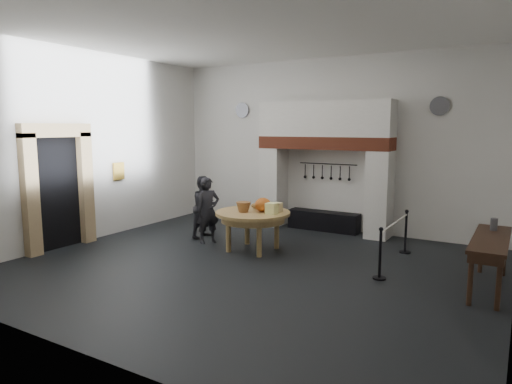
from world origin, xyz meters
The scene contains 31 objects.
floor centered at (0.00, 0.00, 0.00)m, with size 9.00×8.00×0.02m, color black.
ceiling centered at (0.00, 0.00, 4.50)m, with size 9.00×8.00×0.02m, color silver.
wall_back centered at (0.00, 4.00, 2.25)m, with size 9.00×0.02×4.50m, color silver.
wall_front centered at (0.00, -4.00, 2.25)m, with size 9.00×0.02×4.50m, color silver.
wall_left centered at (-4.50, 0.00, 2.25)m, with size 0.02×8.00×4.50m, color silver.
chimney_pier_left centered at (-1.48, 3.65, 1.07)m, with size 0.55×0.70×2.15m, color silver.
chimney_pier_right centered at (1.48, 3.65, 1.07)m, with size 0.55×0.70×2.15m, color silver.
hearth_brick_band centered at (0.00, 3.65, 2.31)m, with size 3.50×0.72×0.32m, color #9E442B.
chimney_hood centered at (0.00, 3.65, 2.92)m, with size 3.50×0.70×0.90m, color silver.
iron_range centered at (0.00, 3.72, 0.25)m, with size 1.90×0.45×0.50m, color black.
utensil_rail centered at (0.00, 3.92, 1.75)m, with size 0.02×0.02×1.60m, color black.
door_recess centered at (-4.47, -1.00, 1.25)m, with size 0.04×1.10×2.50m, color black.
door_jamb_near centered at (-4.38, -1.70, 1.30)m, with size 0.22×0.30×2.60m, color tan.
door_jamb_far centered at (-4.38, -0.30, 1.30)m, with size 0.22×0.30×2.60m, color tan.
door_lintel centered at (-4.38, -1.00, 2.65)m, with size 0.22×1.70×0.30m, color tan.
wall_plaque centered at (-4.45, 0.80, 1.60)m, with size 0.05×0.34×0.44m, color gold.
work_table centered at (-0.59, 1.06, 0.84)m, with size 1.65×1.65×0.07m, color tan.
pumpkin centered at (-0.39, 1.16, 1.03)m, with size 0.36×0.36×0.31m, color #C36A1B.
cheese_block_big centered at (-0.09, 1.01, 0.99)m, with size 0.22×0.22×0.24m, color #FDFD97.
cheese_block_small centered at (-0.11, 1.31, 0.97)m, with size 0.18×0.18×0.20m, color #DFC985.
wicker_basket centered at (-0.74, 0.91, 0.98)m, with size 0.32×0.32×0.22m, color #A6723D.
bread_loaf centered at (-0.69, 1.41, 0.94)m, with size 0.31×0.18×0.13m, color #A16939.
visitor_near centered at (-1.84, 1.09, 0.78)m, with size 0.57×0.37×1.56m, color black.
visitor_far centered at (-2.24, 1.49, 0.76)m, with size 0.74×0.58×1.53m, color black.
side_table centered at (4.10, 0.98, 0.87)m, with size 0.55×2.20×0.06m, color #362113.
pewter_jug centered at (4.10, 1.58, 1.01)m, with size 0.12×0.12×0.22m, color #4E4D52.
pewter_plate_back_left centered at (-2.70, 3.96, 3.20)m, with size 0.44×0.44×0.03m, color #4C4C51.
pewter_plate_back_right centered at (2.70, 3.96, 3.20)m, with size 0.44×0.44×0.03m, color #4C4C51.
barrier_post_near centered at (2.38, 0.57, 0.45)m, with size 0.05×0.05×0.90m, color black.
barrier_post_far centered at (2.38, 2.57, 0.45)m, with size 0.05×0.05×0.90m, color black.
barrier_rope centered at (2.38, 1.57, 0.85)m, with size 0.04×0.04×2.00m, color silver.
Camera 1 is at (4.51, -7.40, 2.74)m, focal length 32.00 mm.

